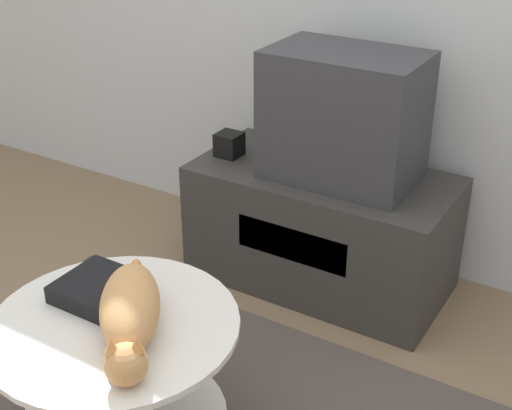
% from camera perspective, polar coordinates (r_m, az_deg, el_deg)
% --- Properties ---
extents(tv_stand, '(1.02, 0.51, 0.49)m').
position_cam_1_polar(tv_stand, '(2.88, 5.24, -1.82)').
color(tv_stand, '#33302D').
rests_on(tv_stand, ground_plane).
extents(tv, '(0.56, 0.36, 0.49)m').
position_cam_1_polar(tv, '(2.66, 7.02, 7.04)').
color(tv, '#333338').
rests_on(tv, tv_stand).
extents(speaker, '(0.10, 0.10, 0.10)m').
position_cam_1_polar(speaker, '(2.90, -2.16, 4.87)').
color(speaker, black).
rests_on(speaker, tv_stand).
extents(coffee_table, '(0.68, 0.68, 0.48)m').
position_cam_1_polar(coffee_table, '(2.06, -10.87, -13.07)').
color(coffee_table, '#B2B2B7').
rests_on(coffee_table, rug).
extents(dvd_box, '(0.21, 0.20, 0.05)m').
position_cam_1_polar(dvd_box, '(2.05, -12.49, -6.55)').
color(dvd_box, black).
rests_on(dvd_box, coffee_table).
extents(cat, '(0.36, 0.45, 0.15)m').
position_cam_1_polar(cat, '(1.86, -10.06, -8.43)').
color(cat, tan).
rests_on(cat, coffee_table).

